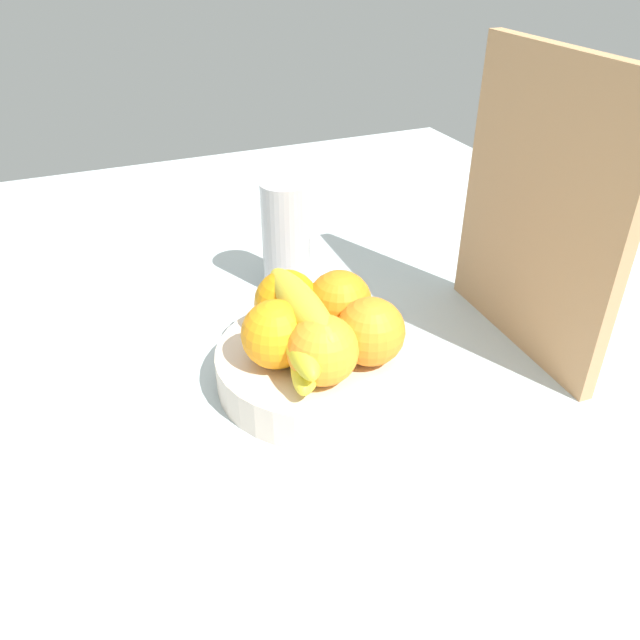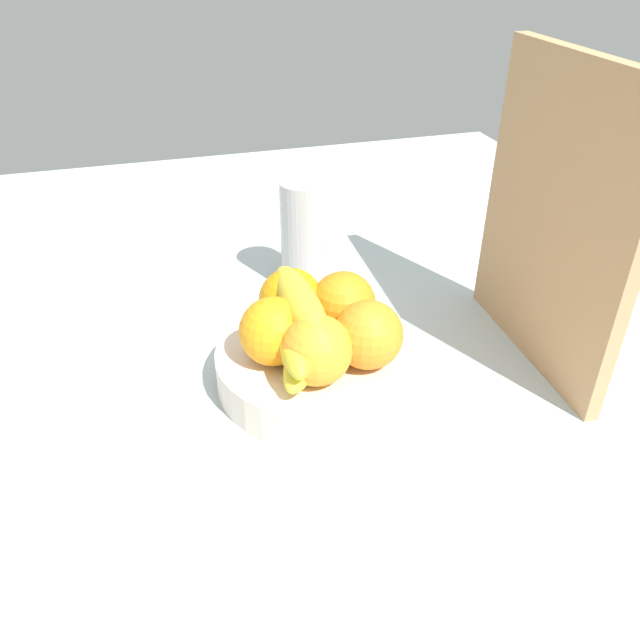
{
  "view_description": "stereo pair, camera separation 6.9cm",
  "coord_description": "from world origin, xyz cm",
  "views": [
    {
      "loc": [
        53.36,
        -22.92,
        47.13
      ],
      "look_at": [
        -1.59,
        0.46,
        8.66
      ],
      "focal_mm": 35.14,
      "sensor_mm": 36.0,
      "label": 1
    },
    {
      "loc": [
        55.68,
        -16.45,
        47.13
      ],
      "look_at": [
        -1.59,
        0.46,
        8.66
      ],
      "focal_mm": 35.14,
      "sensor_mm": 36.0,
      "label": 2
    }
  ],
  "objects": [
    {
      "name": "orange_front_left",
      "position": [
        -4.41,
        4.18,
        8.55
      ],
      "size": [
        7.78,
        7.78,
        7.78
      ],
      "primitive_type": "sphere",
      "color": "orange",
      "rests_on": "fruit_bowl"
    },
    {
      "name": "cutting_board",
      "position": [
        -0.12,
        27.98,
        18.0
      ],
      "size": [
        28.05,
        3.09,
        36.0
      ],
      "primitive_type": "cube",
      "rotation": [
        0.0,
        0.0,
        -0.05
      ],
      "color": "tan",
      "rests_on": "ground_plane"
    },
    {
      "name": "banana_bunch",
      "position": [
        -0.88,
        -2.02,
        8.86
      ],
      "size": [
        18.78,
        11.19,
        8.4
      ],
      "color": "yellow",
      "rests_on": "fruit_bowl"
    },
    {
      "name": "orange_back_right",
      "position": [
        2.64,
        4.73,
        8.55
      ],
      "size": [
        7.78,
        7.78,
        7.78
      ],
      "primitive_type": "sphere",
      "color": "orange",
      "rests_on": "fruit_bowl"
    },
    {
      "name": "orange_back_left",
      "position": [
        3.8,
        -1.53,
        8.55
      ],
      "size": [
        7.78,
        7.78,
        7.78
      ],
      "primitive_type": "sphere",
      "color": "orange",
      "rests_on": "fruit_bowl"
    },
    {
      "name": "fruit_bowl",
      "position": [
        -1.59,
        0.46,
        2.33
      ],
      "size": [
        23.67,
        23.67,
        4.66
      ],
      "primitive_type": "cylinder",
      "color": "beige",
      "rests_on": "ground_plane"
    },
    {
      "name": "ground_plane",
      "position": [
        0.0,
        0.0,
        -1.5
      ],
      "size": [
        180.0,
        140.0,
        3.0
      ],
      "primitive_type": "cube",
      "color": "#ACB9BB"
    },
    {
      "name": "orange_center",
      "position": [
        -0.97,
        -5.08,
        8.55
      ],
      "size": [
        7.78,
        7.78,
        7.78
      ],
      "primitive_type": "sphere",
      "color": "orange",
      "rests_on": "fruit_bowl"
    },
    {
      "name": "thermos_tumbler",
      "position": [
        -24.77,
        4.98,
        8.17
      ],
      "size": [
        7.03,
        7.03,
        16.34
      ],
      "primitive_type": "cylinder",
      "color": "#B4B2B5",
      "rests_on": "ground_plane"
    },
    {
      "name": "orange_front_right",
      "position": [
        -6.95,
        -1.58,
        8.55
      ],
      "size": [
        7.78,
        7.78,
        7.78
      ],
      "primitive_type": "sphere",
      "color": "orange",
      "rests_on": "fruit_bowl"
    }
  ]
}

